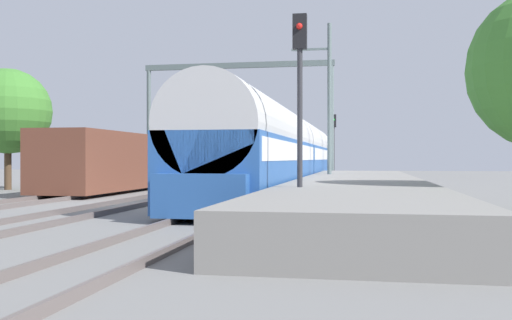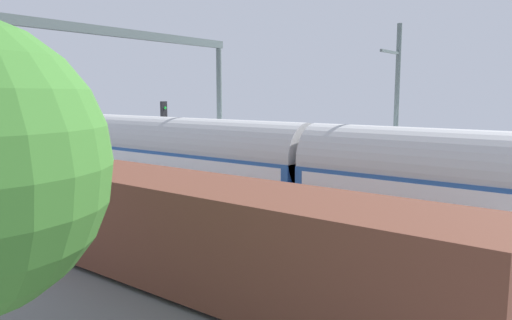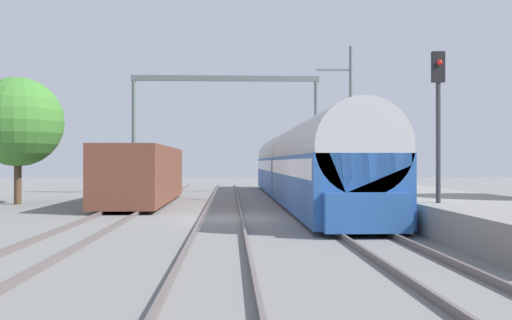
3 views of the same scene
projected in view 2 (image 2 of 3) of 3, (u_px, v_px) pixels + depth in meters
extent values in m
cube|color=#28569E|center=(174.00, 169.00, 25.10)|extent=(2.90, 16.00, 2.20)
cube|color=white|center=(174.00, 157.00, 25.01)|extent=(2.93, 15.36, 0.64)
cylinder|color=#BBBBBB|center=(174.00, 145.00, 24.92)|extent=(2.84, 16.00, 2.84)
cube|color=brown|center=(232.00, 239.00, 12.22)|extent=(2.80, 13.00, 2.70)
cube|color=black|center=(233.00, 288.00, 12.40)|extent=(2.52, 11.96, 0.10)
cylinder|color=#353535|center=(202.00, 184.00, 25.68)|extent=(0.20, 0.20, 0.85)
cube|color=#285684|center=(202.00, 170.00, 25.58)|extent=(0.30, 0.43, 0.64)
sphere|color=tan|center=(202.00, 162.00, 25.52)|extent=(0.24, 0.24, 0.24)
cylinder|color=#2D2D33|center=(165.00, 150.00, 28.20)|extent=(0.14, 0.14, 3.83)
cube|color=black|center=(164.00, 109.00, 27.88)|extent=(0.36, 0.20, 0.90)
sphere|color=#19D133|center=(165.00, 108.00, 27.80)|extent=(0.16, 0.16, 0.16)
cylinder|color=slate|center=(219.00, 121.00, 25.50)|extent=(0.28, 0.28, 7.50)
cube|color=slate|center=(122.00, 33.00, 20.18)|extent=(12.52, 0.24, 0.36)
cylinder|color=slate|center=(396.00, 122.00, 20.13)|extent=(0.20, 0.20, 8.00)
cube|color=slate|center=(390.00, 52.00, 19.03)|extent=(1.80, 0.10, 0.10)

